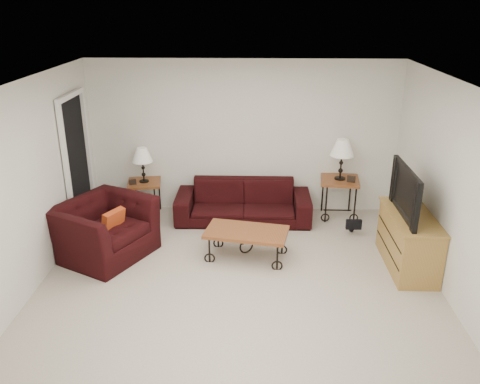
{
  "coord_description": "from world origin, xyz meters",
  "views": [
    {
      "loc": [
        0.19,
        -5.3,
        3.36
      ],
      "look_at": [
        0.0,
        0.7,
        1.0
      ],
      "focal_mm": 36.97,
      "sensor_mm": 36.0,
      "label": 1
    }
  ],
  "objects_px": {
    "coffee_table": "(246,244)",
    "sofa": "(243,202)",
    "side_table_left": "(145,198)",
    "television": "(414,192)",
    "backpack": "(352,218)",
    "tv_stand": "(408,241)",
    "armchair": "(104,229)",
    "lamp_left": "(143,165)",
    "lamp_right": "(341,160)",
    "side_table_right": "(338,198)"
  },
  "relations": [
    {
      "from": "lamp_left",
      "to": "lamp_right",
      "type": "xyz_separation_m",
      "value": [
        3.17,
        0.0,
        0.12
      ]
    },
    {
      "from": "lamp_left",
      "to": "armchair",
      "type": "height_order",
      "value": "lamp_left"
    },
    {
      "from": "side_table_right",
      "to": "lamp_right",
      "type": "height_order",
      "value": "lamp_right"
    },
    {
      "from": "armchair",
      "to": "television",
      "type": "distance_m",
      "value": 4.14
    },
    {
      "from": "side_table_right",
      "to": "lamp_left",
      "type": "xyz_separation_m",
      "value": [
        -3.17,
        0.0,
        0.53
      ]
    },
    {
      "from": "television",
      "to": "sofa",
      "type": "bearing_deg",
      "value": -122.9
    },
    {
      "from": "coffee_table",
      "to": "tv_stand",
      "type": "distance_m",
      "value": 2.16
    },
    {
      "from": "side_table_left",
      "to": "lamp_right",
      "type": "bearing_deg",
      "value": 0.0
    },
    {
      "from": "coffee_table",
      "to": "backpack",
      "type": "distance_m",
      "value": 1.81
    },
    {
      "from": "armchair",
      "to": "tv_stand",
      "type": "relative_size",
      "value": 0.97
    },
    {
      "from": "sofa",
      "to": "side_table_left",
      "type": "xyz_separation_m",
      "value": [
        -1.62,
        0.18,
        -0.03
      ]
    },
    {
      "from": "lamp_right",
      "to": "armchair",
      "type": "relative_size",
      "value": 0.54
    },
    {
      "from": "side_table_right",
      "to": "armchair",
      "type": "relative_size",
      "value": 0.54
    },
    {
      "from": "lamp_right",
      "to": "coffee_table",
      "type": "height_order",
      "value": "lamp_right"
    },
    {
      "from": "armchair",
      "to": "television",
      "type": "height_order",
      "value": "television"
    },
    {
      "from": "tv_stand",
      "to": "television",
      "type": "height_order",
      "value": "television"
    },
    {
      "from": "side_table_left",
      "to": "television",
      "type": "height_order",
      "value": "television"
    },
    {
      "from": "side_table_left",
      "to": "television",
      "type": "bearing_deg",
      "value": -22.77
    },
    {
      "from": "side_table_right",
      "to": "tv_stand",
      "type": "height_order",
      "value": "tv_stand"
    },
    {
      "from": "side_table_left",
      "to": "armchair",
      "type": "height_order",
      "value": "armchair"
    },
    {
      "from": "coffee_table",
      "to": "lamp_right",
      "type": "bearing_deg",
      "value": 44.49
    },
    {
      "from": "side_table_left",
      "to": "backpack",
      "type": "distance_m",
      "value": 3.35
    },
    {
      "from": "lamp_left",
      "to": "lamp_right",
      "type": "distance_m",
      "value": 3.17
    },
    {
      "from": "lamp_left",
      "to": "backpack",
      "type": "height_order",
      "value": "lamp_left"
    },
    {
      "from": "coffee_table",
      "to": "armchair",
      "type": "bearing_deg",
      "value": 179.27
    },
    {
      "from": "side_table_left",
      "to": "armchair",
      "type": "xyz_separation_m",
      "value": [
        -0.26,
        -1.42,
        0.11
      ]
    },
    {
      "from": "television",
      "to": "armchair",
      "type": "bearing_deg",
      "value": -92.58
    },
    {
      "from": "side_table_right",
      "to": "tv_stand",
      "type": "relative_size",
      "value": 0.53
    },
    {
      "from": "sofa",
      "to": "coffee_table",
      "type": "relative_size",
      "value": 1.94
    },
    {
      "from": "side_table_right",
      "to": "sofa",
      "type": "bearing_deg",
      "value": -173.37
    },
    {
      "from": "armchair",
      "to": "sofa",
      "type": "bearing_deg",
      "value": -28.68
    },
    {
      "from": "sofa",
      "to": "tv_stand",
      "type": "distance_m",
      "value": 2.64
    },
    {
      "from": "lamp_right",
      "to": "television",
      "type": "height_order",
      "value": "television"
    },
    {
      "from": "lamp_right",
      "to": "armchair",
      "type": "height_order",
      "value": "lamp_right"
    },
    {
      "from": "coffee_table",
      "to": "armchair",
      "type": "height_order",
      "value": "armchair"
    },
    {
      "from": "side_table_left",
      "to": "backpack",
      "type": "height_order",
      "value": "side_table_left"
    },
    {
      "from": "tv_stand",
      "to": "television",
      "type": "distance_m",
      "value": 0.7
    },
    {
      "from": "sofa",
      "to": "lamp_right",
      "type": "relative_size",
      "value": 3.27
    },
    {
      "from": "side_table_left",
      "to": "backpack",
      "type": "bearing_deg",
      "value": -10.2
    },
    {
      "from": "lamp_left",
      "to": "lamp_right",
      "type": "relative_size",
      "value": 0.87
    },
    {
      "from": "side_table_left",
      "to": "backpack",
      "type": "xyz_separation_m",
      "value": [
        3.3,
        -0.59,
        -0.05
      ]
    },
    {
      "from": "side_table_left",
      "to": "television",
      "type": "xyz_separation_m",
      "value": [
        3.82,
        -1.6,
        0.78
      ]
    },
    {
      "from": "backpack",
      "to": "television",
      "type": "bearing_deg",
      "value": -51.81
    },
    {
      "from": "coffee_table",
      "to": "sofa",
      "type": "bearing_deg",
      "value": 93.51
    },
    {
      "from": "lamp_left",
      "to": "lamp_right",
      "type": "height_order",
      "value": "lamp_right"
    },
    {
      "from": "tv_stand",
      "to": "coffee_table",
      "type": "bearing_deg",
      "value": 175.76
    },
    {
      "from": "tv_stand",
      "to": "television",
      "type": "relative_size",
      "value": 1.12
    },
    {
      "from": "coffee_table",
      "to": "backpack",
      "type": "height_order",
      "value": "backpack"
    },
    {
      "from": "coffee_table",
      "to": "backpack",
      "type": "xyz_separation_m",
      "value": [
        1.6,
        0.85,
        0.02
      ]
    },
    {
      "from": "lamp_right",
      "to": "side_table_right",
      "type": "bearing_deg",
      "value": 0.0
    }
  ]
}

